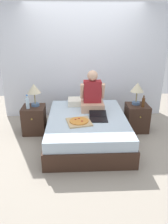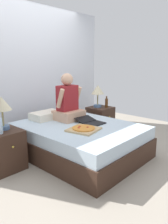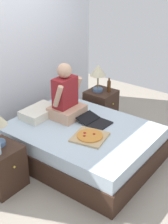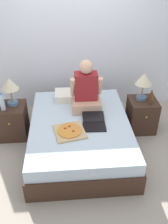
{
  "view_description": "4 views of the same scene",
  "coord_description": "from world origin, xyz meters",
  "px_view_note": "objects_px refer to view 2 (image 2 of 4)",
  "views": [
    {
      "loc": [
        -0.23,
        -3.67,
        2.09
      ],
      "look_at": [
        -0.07,
        -0.2,
        0.67
      ],
      "focal_mm": 35.0,
      "sensor_mm": 36.0,
      "label": 1
    },
    {
      "loc": [
        -2.37,
        -2.27,
        1.45
      ],
      "look_at": [
        0.14,
        0.02,
        0.67
      ],
      "focal_mm": 35.0,
      "sensor_mm": 36.0,
      "label": 2
    },
    {
      "loc": [
        -2.88,
        -2.2,
        2.53
      ],
      "look_at": [
        -0.01,
        -0.04,
        0.73
      ],
      "focal_mm": 50.0,
      "sensor_mm": 36.0,
      "label": 3
    },
    {
      "loc": [
        -0.18,
        -2.93,
        2.58
      ],
      "look_at": [
        0.04,
        -0.25,
        0.82
      ],
      "focal_mm": 40.0,
      "sensor_mm": 36.0,
      "label": 4
    }
  ],
  "objects_px": {
    "nightstand_left": "(5,150)",
    "laptop": "(91,122)",
    "lamp_on_left_nightstand": "(2,106)",
    "lamp_on_right_nightstand": "(98,91)",
    "bed": "(79,140)",
    "nightstand_right": "(100,120)",
    "beer_bottle": "(106,103)",
    "pizza_box": "(84,129)",
    "water_bottle": "(0,125)",
    "person_seated": "(68,103)"
  },
  "relations": [
    {
      "from": "nightstand_left",
      "to": "lamp_on_right_nightstand",
      "type": "bearing_deg",
      "value": 1.38
    },
    {
      "from": "lamp_on_right_nightstand",
      "to": "laptop",
      "type": "height_order",
      "value": "lamp_on_right_nightstand"
    },
    {
      "from": "person_seated",
      "to": "water_bottle",
      "type": "bearing_deg",
      "value": -177.4
    },
    {
      "from": "nightstand_right",
      "to": "lamp_on_right_nightstand",
      "type": "distance_m",
      "value": 0.61
    },
    {
      "from": "bed",
      "to": "nightstand_left",
      "type": "xyz_separation_m",
      "value": [
        -1.05,
        0.4,
        0.04
      ]
    },
    {
      "from": "lamp_on_right_nightstand",
      "to": "nightstand_right",
      "type": "bearing_deg",
      "value": -59.07
    },
    {
      "from": "nightstand_left",
      "to": "nightstand_right",
      "type": "bearing_deg",
      "value": 0.0
    },
    {
      "from": "lamp_on_right_nightstand",
      "to": "laptop",
      "type": "relative_size",
      "value": 1.06
    },
    {
      "from": "bed",
      "to": "nightstand_left",
      "type": "relative_size",
      "value": 3.47
    },
    {
      "from": "lamp_on_left_nightstand",
      "to": "beer_bottle",
      "type": "bearing_deg",
      "value": -4.03
    },
    {
      "from": "nightstand_right",
      "to": "beer_bottle",
      "type": "xyz_separation_m",
      "value": [
        0.07,
        -0.1,
        0.37
      ]
    },
    {
      "from": "lamp_on_right_nightstand",
      "to": "person_seated",
      "type": "height_order",
      "value": "person_seated"
    },
    {
      "from": "person_seated",
      "to": "lamp_on_right_nightstand",
      "type": "bearing_deg",
      "value": 5.28
    },
    {
      "from": "laptop",
      "to": "beer_bottle",
      "type": "bearing_deg",
      "value": 23.05
    },
    {
      "from": "laptop",
      "to": "pizza_box",
      "type": "height_order",
      "value": "laptop"
    },
    {
      "from": "nightstand_right",
      "to": "lamp_on_right_nightstand",
      "type": "relative_size",
      "value": 1.23
    },
    {
      "from": "beer_bottle",
      "to": "bed",
      "type": "bearing_deg",
      "value": -164.86
    },
    {
      "from": "laptop",
      "to": "bed",
      "type": "bearing_deg",
      "value": 155.04
    },
    {
      "from": "lamp_on_left_nightstand",
      "to": "nightstand_right",
      "type": "distance_m",
      "value": 2.15
    },
    {
      "from": "nightstand_left",
      "to": "laptop",
      "type": "relative_size",
      "value": 1.3
    },
    {
      "from": "nightstand_left",
      "to": "water_bottle",
      "type": "relative_size",
      "value": 2.01
    },
    {
      "from": "bed",
      "to": "laptop",
      "type": "relative_size",
      "value": 4.51
    },
    {
      "from": "beer_bottle",
      "to": "pizza_box",
      "type": "bearing_deg",
      "value": -156.9
    },
    {
      "from": "lamp_on_left_nightstand",
      "to": "water_bottle",
      "type": "bearing_deg",
      "value": -130.6
    },
    {
      "from": "lamp_on_left_nightstand",
      "to": "pizza_box",
      "type": "xyz_separation_m",
      "value": [
        0.85,
        -0.69,
        -0.37
      ]
    },
    {
      "from": "lamp_on_right_nightstand",
      "to": "beer_bottle",
      "type": "distance_m",
      "value": 0.29
    },
    {
      "from": "beer_bottle",
      "to": "water_bottle",
      "type": "bearing_deg",
      "value": 179.75
    },
    {
      "from": "beer_bottle",
      "to": "laptop",
      "type": "distance_m",
      "value": 1.02
    },
    {
      "from": "water_bottle",
      "to": "laptop",
      "type": "bearing_deg",
      "value": -16.94
    },
    {
      "from": "beer_bottle",
      "to": "pizza_box",
      "type": "xyz_separation_m",
      "value": [
        -1.28,
        -0.54,
        -0.14
      ]
    },
    {
      "from": "pizza_box",
      "to": "laptop",
      "type": "bearing_deg",
      "value": 23.24
    },
    {
      "from": "nightstand_right",
      "to": "beer_bottle",
      "type": "relative_size",
      "value": 2.41
    },
    {
      "from": "pizza_box",
      "to": "water_bottle",
      "type": "bearing_deg",
      "value": 150.34
    },
    {
      "from": "laptop",
      "to": "nightstand_left",
      "type": "bearing_deg",
      "value": 158.37
    },
    {
      "from": "nightstand_left",
      "to": "person_seated",
      "type": "bearing_deg",
      "value": -1.62
    },
    {
      "from": "nightstand_right",
      "to": "laptop",
      "type": "distance_m",
      "value": 1.01
    },
    {
      "from": "lamp_on_left_nightstand",
      "to": "lamp_on_right_nightstand",
      "type": "height_order",
      "value": "same"
    },
    {
      "from": "bed",
      "to": "laptop",
      "type": "distance_m",
      "value": 0.34
    },
    {
      "from": "bed",
      "to": "pizza_box",
      "type": "height_order",
      "value": "pizza_box"
    },
    {
      "from": "laptop",
      "to": "pizza_box",
      "type": "xyz_separation_m",
      "value": [
        -0.35,
        -0.15,
        -0.0
      ]
    },
    {
      "from": "nightstand_left",
      "to": "lamp_on_left_nightstand",
      "type": "height_order",
      "value": "lamp_on_left_nightstand"
    },
    {
      "from": "bed",
      "to": "pizza_box",
      "type": "relative_size",
      "value": 4.07
    },
    {
      "from": "nightstand_left",
      "to": "water_bottle",
      "type": "height_order",
      "value": "water_bottle"
    },
    {
      "from": "lamp_on_left_nightstand",
      "to": "lamp_on_right_nightstand",
      "type": "xyz_separation_m",
      "value": [
        2.03,
        0.0,
        0.0
      ]
    },
    {
      "from": "pizza_box",
      "to": "beer_bottle",
      "type": "bearing_deg",
      "value": 23.1
    },
    {
      "from": "water_bottle",
      "to": "pizza_box",
      "type": "height_order",
      "value": "water_bottle"
    },
    {
      "from": "nightstand_left",
      "to": "beer_bottle",
      "type": "relative_size",
      "value": 2.41
    },
    {
      "from": "nightstand_left",
      "to": "lamp_on_right_nightstand",
      "type": "relative_size",
      "value": 1.23
    },
    {
      "from": "lamp_on_right_nightstand",
      "to": "lamp_on_left_nightstand",
      "type": "bearing_deg",
      "value": 180.0
    },
    {
      "from": "bed",
      "to": "person_seated",
      "type": "distance_m",
      "value": 0.66
    }
  ]
}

